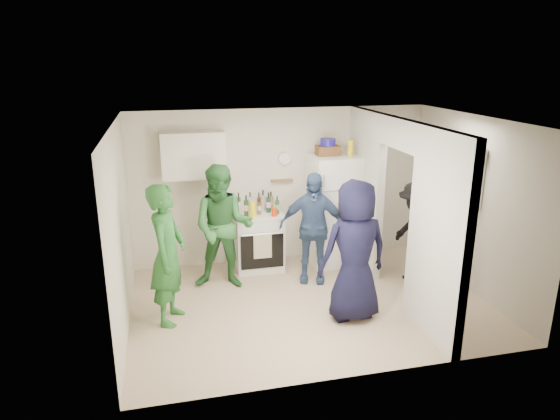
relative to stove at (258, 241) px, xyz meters
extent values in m
plane|color=#C4AA8A|center=(0.46, -1.37, -0.46)|extent=(4.80, 4.80, 0.00)
plane|color=silver|center=(0.46, 0.33, 0.79)|extent=(4.80, 0.00, 4.80)
plane|color=silver|center=(0.46, -3.07, 0.79)|extent=(4.80, 0.00, 4.80)
plane|color=silver|center=(-1.94, -1.37, 0.79)|extent=(0.00, 3.40, 3.40)
plane|color=silver|center=(2.86, -1.37, 0.79)|extent=(0.00, 3.40, 3.40)
plane|color=white|center=(0.46, -1.37, 2.04)|extent=(4.80, 4.80, 0.00)
cube|color=silver|center=(1.66, -0.27, 0.79)|extent=(0.12, 1.20, 2.50)
cube|color=silver|center=(1.66, -2.47, 0.79)|extent=(0.12, 1.20, 2.50)
cube|color=silver|center=(1.66, -1.37, 1.84)|extent=(0.12, 1.00, 0.40)
cube|color=white|center=(0.00, 0.00, 0.00)|extent=(0.77, 0.64, 0.92)
cube|color=silver|center=(-0.94, 0.15, 1.39)|extent=(0.95, 0.34, 0.70)
cube|color=white|center=(1.23, -0.03, 0.43)|extent=(0.73, 0.71, 1.78)
cube|color=brown|center=(1.13, 0.02, 1.40)|extent=(0.35, 0.25, 0.15)
cylinder|color=#1C148E|center=(1.13, 0.02, 1.53)|extent=(0.24, 0.24, 0.11)
cylinder|color=yellow|center=(1.45, -0.13, 1.45)|extent=(0.09, 0.09, 0.25)
cylinder|color=white|center=(0.51, 0.31, 1.24)|extent=(0.22, 0.02, 0.22)
cube|color=olive|center=(0.46, 0.28, 0.89)|extent=(0.35, 0.08, 0.03)
cube|color=black|center=(2.84, -1.17, 1.19)|extent=(0.03, 0.70, 0.80)
cube|color=white|center=(2.82, -1.17, 1.19)|extent=(0.04, 0.76, 0.86)
cube|color=white|center=(2.80, -1.17, 1.54)|extent=(0.04, 0.82, 0.18)
cylinder|color=yellow|center=(-0.12, -0.22, 0.58)|extent=(0.09, 0.09, 0.25)
cylinder|color=red|center=(0.22, -0.20, 0.52)|extent=(0.09, 0.09, 0.12)
imported|color=#2E7532|center=(-1.41, -1.40, 0.45)|extent=(0.62, 0.76, 1.81)
imported|color=#34773A|center=(-0.61, -0.56, 0.46)|extent=(1.04, 0.90, 1.83)
imported|color=#3A4E7E|center=(0.70, -0.65, 0.38)|extent=(1.06, 0.71, 1.68)
imported|color=black|center=(0.89, -1.85, 0.46)|extent=(0.94, 0.65, 1.84)
imported|color=black|center=(2.16, -1.05, 0.32)|extent=(0.58, 1.00, 1.55)
cylinder|color=brown|center=(-0.28, 0.14, 0.61)|extent=(0.06, 0.06, 0.31)
cylinder|color=#1E4A18|center=(-0.20, -0.09, 0.62)|extent=(0.07, 0.07, 0.33)
cylinder|color=silver|center=(-0.09, 0.15, 0.61)|extent=(0.06, 0.06, 0.31)
cylinder|color=brown|center=(0.02, -0.05, 0.59)|extent=(0.06, 0.06, 0.25)
cylinder|color=#A4A7B6|center=(0.12, 0.17, 0.62)|extent=(0.07, 0.07, 0.33)
cylinder|color=#163D27|center=(0.17, 0.01, 0.62)|extent=(0.07, 0.07, 0.32)
cylinder|color=olive|center=(0.24, 0.14, 0.61)|extent=(0.08, 0.08, 0.30)
cylinder|color=silver|center=(-0.32, -0.11, 0.61)|extent=(0.06, 0.06, 0.31)
cylinder|color=brown|center=(0.03, 0.08, 0.61)|extent=(0.06, 0.06, 0.31)
cylinder|color=#1F5C30|center=(0.29, -0.10, 0.60)|extent=(0.07, 0.07, 0.29)
camera|label=1|loc=(-1.37, -7.32, 2.80)|focal=32.00mm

